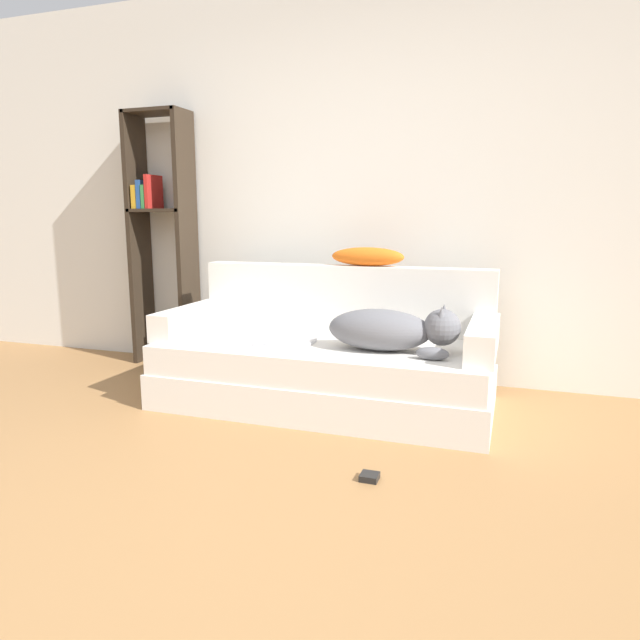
% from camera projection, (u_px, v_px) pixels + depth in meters
% --- Properties ---
extents(ground_plane, '(20.00, 20.00, 0.00)m').
position_uv_depth(ground_plane, '(183.00, 550.00, 1.94)').
color(ground_plane, '#9E7042').
extents(wall_back, '(8.20, 0.06, 2.70)m').
position_uv_depth(wall_back, '(364.00, 183.00, 3.92)').
color(wall_back, silver).
rests_on(wall_back, ground_plane).
extents(couch, '(1.96, 0.94, 0.38)m').
position_uv_depth(couch, '(325.00, 373.00, 3.44)').
color(couch, silver).
rests_on(couch, ground_plane).
extents(couch_backrest, '(1.92, 0.15, 0.42)m').
position_uv_depth(couch_backrest, '(344.00, 298.00, 3.73)').
color(couch_backrest, silver).
rests_on(couch_backrest, couch).
extents(couch_arm_left, '(0.15, 0.75, 0.17)m').
position_uv_depth(couch_arm_left, '(192.00, 320.00, 3.67)').
color(couch_arm_left, silver).
rests_on(couch_arm_left, couch).
extents(couch_arm_right, '(0.15, 0.75, 0.17)m').
position_uv_depth(couch_arm_right, '(483.00, 339.00, 3.09)').
color(couch_arm_right, silver).
rests_on(couch_arm_right, couch).
extents(dog, '(0.74, 0.32, 0.27)m').
position_uv_depth(dog, '(391.00, 329.00, 3.15)').
color(dog, slate).
rests_on(dog, couch).
extents(laptop, '(0.33, 0.24, 0.02)m').
position_uv_depth(laptop, '(285.00, 342.00, 3.36)').
color(laptop, '#B7B7BC').
rests_on(laptop, couch).
extents(throw_pillow, '(0.48, 0.14, 0.12)m').
position_uv_depth(throw_pillow, '(367.00, 257.00, 3.65)').
color(throw_pillow, orange).
rests_on(throw_pillow, couch_backrest).
extents(bookshelf, '(0.46, 0.26, 1.88)m').
position_uv_depth(bookshelf, '(161.00, 226.00, 4.29)').
color(bookshelf, '#2D2319').
rests_on(bookshelf, ground_plane).
extents(power_adapter, '(0.08, 0.08, 0.03)m').
position_uv_depth(power_adapter, '(370.00, 477.00, 2.46)').
color(power_adapter, black).
rests_on(power_adapter, ground_plane).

